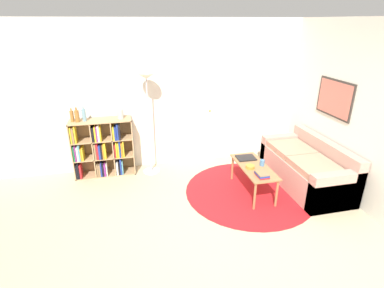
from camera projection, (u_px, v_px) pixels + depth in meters
The scene contains 16 objects.
ground_plane at pixel (232, 257), 3.49m from camera, with size 14.00×14.00×0.00m, color tan.
wall_back at pixel (185, 96), 5.40m from camera, with size 7.33×0.11×2.60m.
wall_right at pixel (340, 107), 4.64m from camera, with size 0.08×5.65×2.60m.
rug at pixel (249, 191), 4.82m from camera, with size 2.02×2.02×0.01m.
bookshelf at pixel (102, 148), 5.20m from camera, with size 1.02×0.34×1.01m.
floor_lamp at pixel (147, 92), 4.90m from camera, with size 0.31×0.31×1.77m.
couch at pixel (308, 168), 4.94m from camera, with size 0.80×1.68×0.76m.
coffee_table at pixel (254, 169), 4.66m from camera, with size 0.42×1.00×0.46m.
laptop at pixel (246, 158), 4.90m from camera, with size 0.31×0.24×0.02m.
bowl at pixel (250, 167), 4.56m from camera, with size 0.14×0.14×0.05m.
book_stack_on_table at pixel (262, 174), 4.32m from camera, with size 0.16×0.21×0.06m.
cup at pixel (262, 163), 4.64m from camera, with size 0.07×0.07×0.09m.
bottle_left at pixel (72, 116), 4.89m from camera, with size 0.06×0.06×0.23m.
bottle_middle at pixel (77, 116), 4.88m from camera, with size 0.07×0.07×0.24m.
bottle_right at pixel (84, 115), 4.91m from camera, with size 0.06×0.06×0.25m.
vase_on_shelf at pixel (120, 114), 5.04m from camera, with size 0.10×0.10×0.17m.
Camera 1 is at (-1.07, -2.54, 2.55)m, focal length 28.00 mm.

